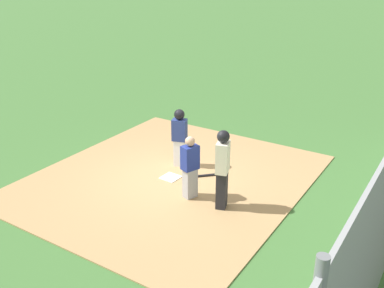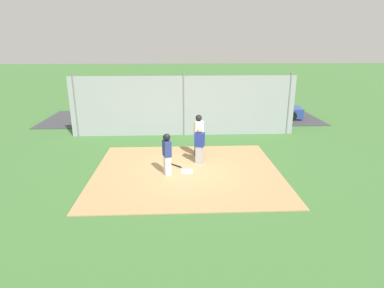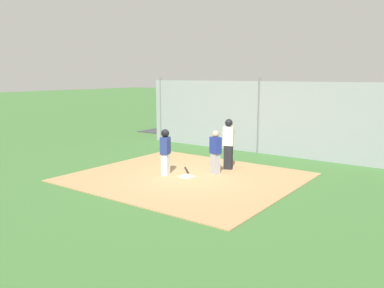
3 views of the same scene
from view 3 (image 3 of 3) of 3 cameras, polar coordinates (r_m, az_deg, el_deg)
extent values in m
plane|color=#3D6B33|center=(13.45, -0.81, -4.92)|extent=(140.00, 140.00, 0.00)
cube|color=#A88456|center=(13.44, -0.81, -4.85)|extent=(7.20, 6.40, 0.03)
cube|color=white|center=(13.44, -0.81, -4.75)|extent=(0.46, 0.46, 0.02)
cube|color=#9E9EA3|center=(13.81, 3.42, -2.85)|extent=(0.36, 0.31, 0.73)
cube|color=navy|center=(13.68, 3.45, -0.18)|extent=(0.45, 0.37, 0.58)
sphere|color=tan|center=(13.61, 3.47, 1.49)|extent=(0.23, 0.23, 0.23)
cube|color=black|center=(14.50, 5.30, -1.93)|extent=(0.35, 0.30, 0.89)
cube|color=beige|center=(14.35, 5.36, 1.17)|extent=(0.44, 0.36, 0.70)
sphere|color=black|center=(14.29, 5.39, 3.10)|extent=(0.28, 0.28, 0.28)
cube|color=silver|center=(13.64, -3.88, -2.98)|extent=(0.30, 0.35, 0.74)
cube|color=navy|center=(13.51, -3.91, -0.23)|extent=(0.37, 0.44, 0.59)
sphere|color=tan|center=(13.44, -3.93, 1.49)|extent=(0.23, 0.23, 0.23)
sphere|color=black|center=(13.44, -3.93, 1.58)|extent=(0.28, 0.28, 0.28)
cylinder|color=black|center=(14.25, -0.80, -3.81)|extent=(0.63, 0.64, 0.06)
cube|color=#93999E|center=(17.68, 9.67, 3.83)|extent=(12.00, 0.05, 3.20)
cylinder|color=slate|center=(17.67, 9.68, 4.07)|extent=(0.10, 0.10, 3.35)
cylinder|color=slate|center=(20.82, -4.55, 5.07)|extent=(0.10, 0.10, 3.35)
cube|color=#38383D|center=(21.68, 14.48, 0.56)|extent=(18.00, 5.20, 0.04)
cylinder|color=black|center=(19.59, 25.34, -0.13)|extent=(0.62, 0.25, 0.60)
cube|color=#235B38|center=(20.47, 22.80, 0.74)|extent=(4.31, 2.01, 0.64)
cube|color=#1E4E2F|center=(20.35, 23.31, 2.36)|extent=(2.42, 1.73, 0.56)
cylinder|color=black|center=(20.15, 18.35, 0.59)|extent=(0.61, 0.22, 0.60)
cylinder|color=black|center=(21.72, 20.04, 1.14)|extent=(0.61, 0.22, 0.60)
cylinder|color=black|center=(19.32, 25.86, -0.30)|extent=(0.61, 0.22, 0.60)
camera|label=1|loc=(16.43, 38.89, 14.02)|focal=41.28mm
camera|label=2|loc=(8.33, -64.20, 13.81)|focal=29.99mm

